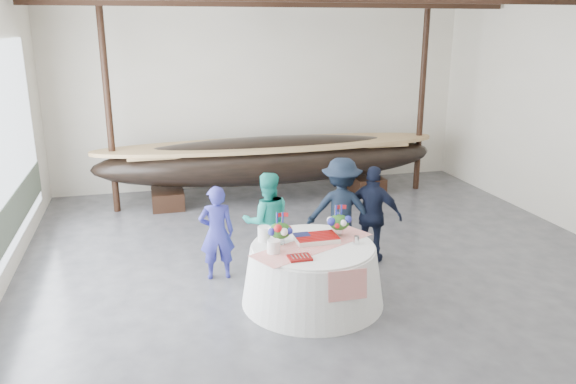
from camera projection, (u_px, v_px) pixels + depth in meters
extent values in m
cube|color=#3D3D42|center=(346.00, 285.00, 8.58)|extent=(10.00, 12.00, 0.01)
cube|color=silver|center=(262.00, 93.00, 13.51)|extent=(10.00, 0.02, 4.50)
cube|color=black|center=(282.00, 2.00, 11.09)|extent=(9.80, 0.12, 0.18)
cylinder|color=black|center=(108.00, 106.00, 11.37)|extent=(0.14, 0.14, 4.50)
cylinder|color=black|center=(422.00, 95.00, 13.06)|extent=(0.14, 0.14, 4.50)
cube|color=#596654|center=(0.00, 236.00, 8.07)|extent=(0.02, 7.00, 0.60)
cube|color=black|center=(168.00, 199.00, 12.21)|extent=(0.68, 0.87, 0.39)
cube|color=black|center=(366.00, 184.00, 13.33)|extent=(0.68, 0.87, 0.39)
ellipsoid|color=black|center=(271.00, 160.00, 12.57)|extent=(7.73, 1.55, 1.06)
cube|color=#9E7A4C|center=(271.00, 147.00, 12.48)|extent=(6.18, 1.01, 0.06)
cone|color=white|center=(313.00, 274.00, 7.97)|extent=(2.02, 2.02, 0.84)
cylinder|color=white|center=(313.00, 246.00, 7.84)|extent=(1.72, 1.72, 0.04)
cube|color=red|center=(313.00, 245.00, 7.84)|extent=(1.92, 1.32, 0.01)
cube|color=white|center=(316.00, 239.00, 7.97)|extent=(0.60, 0.40, 0.07)
cylinder|color=white|center=(274.00, 247.00, 7.53)|extent=(0.18, 0.18, 0.18)
cylinder|color=white|center=(264.00, 234.00, 7.95)|extent=(0.18, 0.18, 0.22)
cube|color=maroon|center=(300.00, 258.00, 7.37)|extent=(0.30, 0.24, 0.03)
cone|color=silver|center=(357.00, 240.00, 7.85)|extent=(0.09, 0.09, 0.12)
imported|color=navy|center=(217.00, 233.00, 8.63)|extent=(0.55, 0.37, 1.50)
imported|color=teal|center=(267.00, 221.00, 8.95)|extent=(0.82, 0.66, 1.62)
imported|color=black|center=(341.00, 210.00, 9.25)|extent=(1.30, 1.00, 1.77)
imported|color=black|center=(373.00, 215.00, 9.22)|extent=(1.01, 0.91, 1.64)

